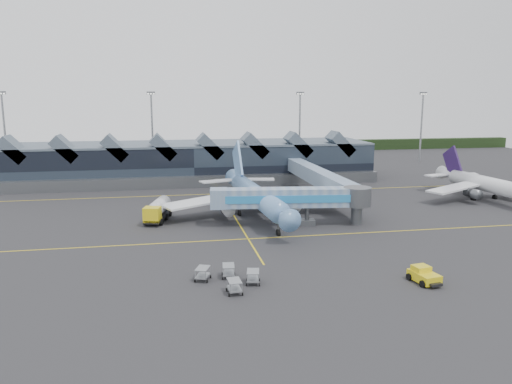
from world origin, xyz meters
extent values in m
plane|color=#28272A|center=(0.00, 0.00, 0.00)|extent=(260.00, 260.00, 0.00)
cube|color=yellow|center=(0.00, -8.00, 0.01)|extent=(120.00, 0.25, 0.01)
cube|color=yellow|center=(0.00, 28.00, 0.01)|extent=(120.00, 0.25, 0.01)
cube|color=yellow|center=(0.00, 10.00, 0.01)|extent=(0.25, 60.00, 0.01)
cube|color=black|center=(0.00, 110.00, 2.00)|extent=(260.00, 4.00, 4.00)
cube|color=black|center=(-5.00, 48.00, 4.50)|extent=(90.00, 20.00, 9.00)
cube|color=slate|center=(-5.00, 48.00, 9.20)|extent=(90.00, 20.00, 0.60)
cube|color=#575A5E|center=(-5.00, 37.00, 1.30)|extent=(90.00, 2.50, 2.60)
cube|color=slate|center=(-45.00, 41.00, 9.30)|extent=(6.43, 6.00, 6.43)
cube|color=slate|center=(-34.00, 41.00, 9.30)|extent=(6.43, 6.00, 6.43)
cube|color=slate|center=(-23.00, 41.00, 9.30)|extent=(6.43, 6.00, 6.43)
cube|color=slate|center=(-12.00, 41.00, 9.30)|extent=(6.43, 6.00, 6.43)
cube|color=slate|center=(-1.00, 41.00, 9.30)|extent=(6.43, 6.00, 6.43)
cube|color=slate|center=(10.00, 41.00, 9.30)|extent=(6.43, 6.00, 6.43)
cube|color=slate|center=(21.00, 41.00, 9.30)|extent=(6.43, 6.00, 6.43)
cube|color=slate|center=(32.00, 41.00, 9.30)|extent=(6.43, 6.00, 6.43)
cylinder|color=gray|center=(-55.00, 70.00, 11.00)|extent=(0.56, 0.56, 22.00)
cube|color=#575A5E|center=(-55.00, 70.00, 22.00)|extent=(2.40, 0.50, 0.90)
cylinder|color=gray|center=(-15.00, 72.00, 11.00)|extent=(0.56, 0.56, 22.00)
cube|color=#575A5E|center=(-15.00, 72.00, 22.00)|extent=(2.40, 0.50, 0.90)
cylinder|color=gray|center=(30.00, 72.00, 11.00)|extent=(0.56, 0.56, 22.00)
cube|color=#575A5E|center=(30.00, 72.00, 22.00)|extent=(2.40, 0.50, 0.90)
cylinder|color=gray|center=(70.00, 70.00, 11.00)|extent=(0.56, 0.56, 22.00)
cube|color=#575A5E|center=(70.00, 70.00, 22.00)|extent=(2.40, 0.50, 0.90)
cylinder|color=#5F93C1|center=(3.97, 6.10, 3.69)|extent=(5.32, 27.92, 3.42)
cone|color=#5F93C1|center=(5.09, -10.12, 3.69)|extent=(3.74, 4.98, 3.42)
cube|color=black|center=(5.13, -10.71, 4.41)|extent=(1.32, 0.42, 0.48)
cone|color=#5F93C1|center=(2.80, 23.10, 3.95)|extent=(3.85, 6.56, 3.42)
cube|color=white|center=(-4.85, 6.64, 3.09)|extent=(16.36, 10.60, 1.13)
cube|color=white|center=(12.62, 7.85, 3.09)|extent=(16.35, 8.78, 1.13)
cylinder|color=white|center=(-1.72, 3.72, 2.24)|extent=(2.44, 4.89, 2.12)
cylinder|color=white|center=(9.93, 4.52, 2.24)|extent=(2.44, 4.89, 2.12)
cube|color=#5F93C1|center=(2.90, 21.52, 7.52)|extent=(1.01, 8.77, 9.43)
cube|color=white|center=(-1.33, 21.62, 3.95)|extent=(7.64, 4.84, 0.23)
cube|color=white|center=(7.08, 22.21, 3.95)|extent=(7.51, 3.98, 0.23)
cylinder|color=#575A5E|center=(4.87, -6.95, 0.99)|extent=(0.25, 0.25, 1.98)
cylinder|color=#575A5E|center=(0.98, 7.08, 0.99)|extent=(0.25, 0.25, 1.98)
cylinder|color=#575A5E|center=(6.79, 7.48, 0.99)|extent=(0.25, 0.25, 1.98)
cylinder|color=black|center=(4.87, -6.95, 0.36)|extent=(0.49, 1.29, 1.27)
cylinder|color=white|center=(53.01, 10.74, 3.34)|extent=(4.71, 21.81, 3.09)
cone|color=white|center=(52.01, 24.00, 3.57)|extent=(3.45, 5.16, 3.09)
cube|color=white|center=(45.72, 11.19, 2.79)|extent=(13.42, 8.60, 1.03)
cylinder|color=#575A5E|center=(48.32, 8.84, 2.02)|extent=(2.19, 3.84, 1.92)
cube|color=#2C1849|center=(52.10, 22.77, 6.43)|extent=(0.98, 6.96, 7.54)
cube|color=white|center=(48.61, 22.81, 3.57)|extent=(6.28, 3.91, 0.26)
cube|color=white|center=(55.55, 23.34, 3.57)|extent=(6.17, 3.13, 0.26)
cylinder|color=#575A5E|center=(50.32, 11.47, 0.89)|extent=(0.29, 0.29, 1.79)
cylinder|color=#575A5E|center=(55.56, 11.86, 0.89)|extent=(0.29, 0.29, 1.79)
cube|color=#6986AF|center=(7.92, -1.18, 4.69)|extent=(21.05, 5.57, 3.02)
cube|color=#2785C7|center=(7.73, -2.78, 4.69)|extent=(20.69, 2.60, 1.25)
cube|color=#6986AF|center=(-3.45, 0.18, 4.69)|extent=(3.08, 3.63, 3.12)
cylinder|color=#575A5E|center=(11.03, -1.55, 2.35)|extent=(0.73, 0.73, 4.69)
cube|color=#575A5E|center=(11.03, -1.55, 0.47)|extent=(2.73, 2.36, 0.94)
cylinder|color=black|center=(9.99, -1.43, 0.36)|extent=(0.52, 0.98, 0.94)
cylinder|color=black|center=(12.06, -1.68, 0.36)|extent=(0.52, 0.98, 0.94)
cylinder|color=#575A5E|center=(19.30, -2.54, 4.69)|extent=(4.58, 4.58, 3.12)
cylinder|color=#575A5E|center=(19.30, -2.54, 2.35)|extent=(1.87, 1.87, 4.69)
cube|color=black|center=(-13.30, 6.03, 0.82)|extent=(4.88, 10.13, 0.54)
cube|color=yellow|center=(-14.19, 2.44, 1.96)|extent=(3.11, 2.95, 2.39)
cube|color=black|center=(-14.40, 1.60, 2.50)|extent=(2.36, 0.73, 1.09)
cylinder|color=silver|center=(-12.99, 7.30, 2.28)|extent=(3.94, 6.73, 2.50)
sphere|color=silver|center=(-12.23, 10.36, 2.28)|extent=(2.39, 2.39, 2.39)
sphere|color=silver|center=(-13.74, 4.24, 2.28)|extent=(2.39, 2.39, 2.39)
cylinder|color=black|center=(-15.40, 3.19, 0.54)|extent=(0.63, 1.15, 1.09)
cylinder|color=black|center=(-12.76, 2.54, 0.54)|extent=(0.63, 1.15, 1.09)
cylinder|color=black|center=(-14.49, 6.89, 0.54)|extent=(0.63, 1.15, 1.09)
cylinder|color=black|center=(-11.85, 6.23, 0.54)|extent=(0.63, 1.15, 1.09)
cylinder|color=black|center=(-13.84, 9.53, 0.54)|extent=(0.63, 1.15, 1.09)
cylinder|color=black|center=(-11.20, 8.88, 0.54)|extent=(0.63, 1.15, 1.09)
cube|color=yellow|center=(16.82, -29.26, 0.70)|extent=(2.76, 3.92, 1.00)
cube|color=yellow|center=(16.72, -28.67, 1.45)|extent=(2.04, 1.88, 0.70)
cube|color=black|center=(17.13, -31.14, 0.45)|extent=(1.51, 1.02, 0.30)
cylinder|color=black|center=(15.88, -30.64, 0.40)|extent=(0.43, 0.84, 0.80)
cylinder|color=black|center=(18.15, -30.26, 0.40)|extent=(0.43, 0.84, 0.80)
cylinder|color=black|center=(15.48, -28.26, 0.40)|extent=(0.43, 0.84, 0.80)
cylinder|color=black|center=(17.76, -27.89, 0.40)|extent=(0.43, 0.84, 0.80)
cube|color=#93969B|center=(-4.99, -23.52, 0.54)|extent=(1.58, 2.28, 0.15)
cube|color=#93969B|center=(-4.99, -23.52, 1.46)|extent=(1.58, 2.28, 0.08)
cylinder|color=black|center=(-4.19, -22.81, 0.18)|extent=(0.15, 0.36, 0.35)
cube|color=#93969B|center=(-2.52, -26.02, 0.54)|extent=(1.77, 2.38, 0.15)
cube|color=#93969B|center=(-2.52, -26.02, 1.46)|extent=(1.77, 2.38, 0.08)
cylinder|color=black|center=(-1.64, -25.40, 0.18)|extent=(0.19, 0.37, 0.35)
cube|color=#93969B|center=(-8.06, -23.89, 0.54)|extent=(2.02, 2.49, 0.15)
cube|color=#93969B|center=(-8.06, -23.89, 1.46)|extent=(2.02, 2.49, 0.08)
cylinder|color=black|center=(-7.10, -23.41, 0.18)|extent=(0.23, 0.37, 0.35)
cube|color=#93969B|center=(-5.01, -28.49, 0.54)|extent=(1.47, 2.21, 0.15)
cube|color=#93969B|center=(-5.01, -28.49, 1.46)|extent=(1.47, 2.21, 0.08)
cylinder|color=black|center=(-4.32, -27.68, 0.18)|extent=(0.13, 0.36, 0.35)
camera|label=1|loc=(-12.08, -78.98, 20.92)|focal=35.00mm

